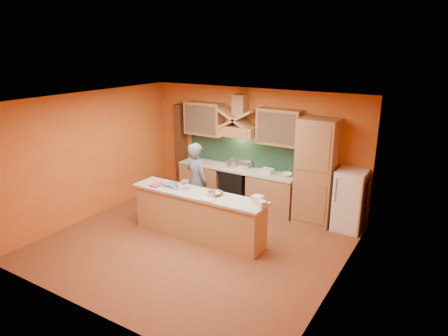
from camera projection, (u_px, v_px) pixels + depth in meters
The scene contains 36 objects.
floor at pixel (194, 243), 7.86m from camera, with size 5.50×5.00×0.01m, color brown.
ceiling at pixel (191, 101), 7.03m from camera, with size 5.50×5.00×0.01m, color white.
wall_back at pixel (254, 148), 9.48m from camera, with size 5.50×0.02×2.80m, color #CC6527.
wall_front at pixel (85, 226), 5.40m from camera, with size 5.50×0.02×2.80m, color #CC6527.
wall_left at pixel (91, 155), 8.81m from camera, with size 0.02×5.00×2.80m, color #CC6527.
wall_right at pixel (340, 205), 6.08m from camera, with size 0.02×5.00×2.80m, color #CC6527.
base_cabinet_left at pixel (204, 181), 10.15m from camera, with size 1.10×0.60×0.86m, color #A3724A.
base_cabinet_right at pixel (272, 195), 9.20m from camera, with size 1.10×0.60×0.86m, color #A3724A.
counter_top at pixel (237, 169), 9.54m from camera, with size 3.00×0.62×0.04m, color #BBB29F.
stove at pixel (236, 187), 9.67m from camera, with size 0.60×0.58×0.90m, color black.
backsplash at pixel (243, 152), 9.66m from camera, with size 3.00×0.03×0.70m, color #173427.
range_hood at pixel (238, 131), 9.30m from camera, with size 0.92×0.50×0.24m, color #A3724A.
hood_chimney at pixel (240, 105), 9.21m from camera, with size 0.30×0.30×0.50m, color #A3724A.
upper_cabinet_left at pixel (204, 119), 9.81m from camera, with size 1.00×0.35×0.80m, color #A3724A.
upper_cabinet_right at pixel (279, 127), 8.81m from camera, with size 1.00×0.35×0.80m, color #A3724A.
pantry_column at pixel (316, 172), 8.49m from camera, with size 0.80×0.60×2.30m, color #A3724A.
fridge at pixel (350, 201), 8.27m from camera, with size 0.58×0.60×1.30m, color white.
trim_column_left at pixel (181, 148), 10.45m from camera, with size 0.20×0.30×2.30m, color #472816.
island_body at pixel (198, 216), 8.02m from camera, with size 2.80×0.55×0.88m, color tan.
island_top at pixel (198, 194), 7.88m from camera, with size 2.90×0.62×0.05m, color #BBB29F.
person at pixel (197, 181), 8.75m from camera, with size 0.64×0.42×1.74m, color slate.
pot_large at pixel (231, 165), 9.59m from camera, with size 0.27×0.27×0.16m, color #B8B9BF.
pot_small at pixel (245, 166), 9.50m from camera, with size 0.21×0.21×0.13m, color silver.
soap_bottle_a at pixel (197, 157), 10.12m from camera, with size 0.08×0.08×0.17m, color silver.
soap_bottle_b at pixel (197, 158), 10.00m from camera, with size 0.08×0.08×0.21m, color #2F5B82.
bowl_back at pixel (287, 175), 8.94m from camera, with size 0.24×0.24×0.07m, color white.
dish_rack at pixel (267, 171), 9.18m from camera, with size 0.27×0.21×0.10m, color silver.
book_lower at pixel (153, 184), 8.35m from camera, with size 0.22×0.30×0.03m, color #AE3E44.
book_upper at pixel (167, 183), 8.30m from camera, with size 0.21×0.29×0.02m, color #445F96.
jar_large at pixel (185, 185), 8.07m from camera, with size 0.15×0.15×0.18m, color white.
jar_small at pixel (175, 186), 8.06m from camera, with size 0.12×0.12×0.14m, color silver.
kitchen_scale at pixel (211, 194), 7.64m from camera, with size 0.12×0.12×0.10m, color silver.
mixing_bowl at pixel (216, 193), 7.75m from camera, with size 0.27×0.27×0.07m, color silver.
cloth at pixel (208, 199), 7.52m from camera, with size 0.27×0.20×0.02m, color beige.
grocery_bag_a at pixel (258, 199), 7.37m from camera, with size 0.20×0.16×0.13m, color beige.
grocery_bag_b at pixel (262, 204), 7.19m from camera, with size 0.18×0.14×0.11m, color beige.
Camera 1 is at (4.17, -5.73, 3.75)m, focal length 32.00 mm.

